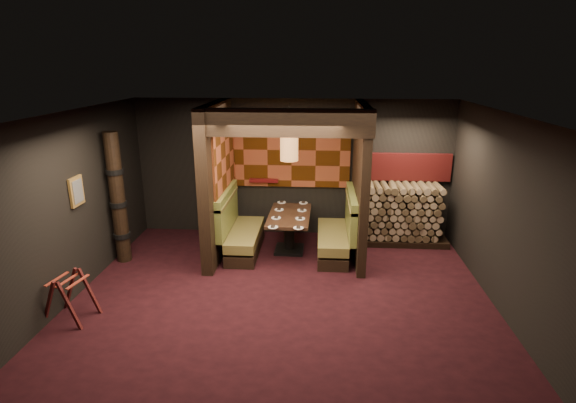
# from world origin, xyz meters

# --- Properties ---
(floor) EXTENTS (6.50, 5.50, 0.02)m
(floor) POSITION_xyz_m (0.00, 0.00, -0.01)
(floor) COLOR black
(floor) RESTS_ON ground
(ceiling) EXTENTS (6.50, 5.50, 0.02)m
(ceiling) POSITION_xyz_m (0.00, 0.00, 2.86)
(ceiling) COLOR black
(ceiling) RESTS_ON ground
(wall_back) EXTENTS (6.50, 0.02, 2.85)m
(wall_back) POSITION_xyz_m (0.00, 2.76, 1.43)
(wall_back) COLOR black
(wall_back) RESTS_ON ground
(wall_front) EXTENTS (6.50, 0.02, 2.85)m
(wall_front) POSITION_xyz_m (0.00, -2.76, 1.43)
(wall_front) COLOR black
(wall_front) RESTS_ON ground
(wall_left) EXTENTS (0.02, 5.50, 2.85)m
(wall_left) POSITION_xyz_m (-3.26, 0.00, 1.43)
(wall_left) COLOR black
(wall_left) RESTS_ON ground
(wall_right) EXTENTS (0.02, 5.50, 2.85)m
(wall_right) POSITION_xyz_m (3.26, 0.00, 1.43)
(wall_right) COLOR black
(wall_right) RESTS_ON ground
(partition_left) EXTENTS (0.20, 2.20, 2.85)m
(partition_left) POSITION_xyz_m (-1.35, 1.65, 1.43)
(partition_left) COLOR black
(partition_left) RESTS_ON floor
(partition_right) EXTENTS (0.15, 2.10, 2.85)m
(partition_right) POSITION_xyz_m (1.30, 1.70, 1.43)
(partition_right) COLOR black
(partition_right) RESTS_ON floor
(header_beam) EXTENTS (2.85, 0.18, 0.44)m
(header_beam) POSITION_xyz_m (-0.02, 0.70, 2.63)
(header_beam) COLOR black
(header_beam) RESTS_ON partition_left
(tapa_back_panel) EXTENTS (2.40, 0.06, 1.55)m
(tapa_back_panel) POSITION_xyz_m (-0.02, 2.71, 1.82)
(tapa_back_panel) COLOR brown
(tapa_back_panel) RESTS_ON wall_back
(tapa_side_panel) EXTENTS (0.04, 1.85, 1.45)m
(tapa_side_panel) POSITION_xyz_m (-1.23, 1.82, 1.85)
(tapa_side_panel) COLOR brown
(tapa_side_panel) RESTS_ON partition_left
(lacquer_shelf) EXTENTS (0.60, 0.12, 0.07)m
(lacquer_shelf) POSITION_xyz_m (-0.60, 2.65, 1.18)
(lacquer_shelf) COLOR #5A0E11
(lacquer_shelf) RESTS_ON wall_back
(booth_bench_left) EXTENTS (0.68, 1.60, 1.14)m
(booth_bench_left) POSITION_xyz_m (-0.96, 1.65, 0.40)
(booth_bench_left) COLOR black
(booth_bench_left) RESTS_ON floor
(booth_bench_right) EXTENTS (0.68, 1.60, 1.14)m
(booth_bench_right) POSITION_xyz_m (0.93, 1.65, 0.40)
(booth_bench_right) COLOR black
(booth_bench_right) RESTS_ON floor
(dining_table) EXTENTS (0.81, 1.45, 0.76)m
(dining_table) POSITION_xyz_m (-0.01, 1.74, 0.52)
(dining_table) COLOR black
(dining_table) RESTS_ON floor
(place_settings) EXTENTS (0.66, 1.66, 0.03)m
(place_settings) POSITION_xyz_m (-0.01, 1.74, 0.77)
(place_settings) COLOR white
(place_settings) RESTS_ON dining_table
(pendant_lamp) EXTENTS (0.33, 0.33, 1.03)m
(pendant_lamp) POSITION_xyz_m (-0.01, 1.69, 2.04)
(pendant_lamp) COLOR #AE713B
(pendant_lamp) RESTS_ON ceiling
(framed_picture) EXTENTS (0.05, 0.36, 0.46)m
(framed_picture) POSITION_xyz_m (-3.22, 0.10, 1.62)
(framed_picture) COLOR olive
(framed_picture) RESTS_ON wall_left
(luggage_rack) EXTENTS (0.75, 0.59, 0.74)m
(luggage_rack) POSITION_xyz_m (-2.97, -0.89, 0.37)
(luggage_rack) COLOR #461413
(luggage_rack) RESTS_ON floor
(totem_column) EXTENTS (0.31, 0.31, 2.40)m
(totem_column) POSITION_xyz_m (-3.05, 1.10, 1.19)
(totem_column) COLOR black
(totem_column) RESTS_ON floor
(firewood_stack) EXTENTS (1.73, 0.70, 1.22)m
(firewood_stack) POSITION_xyz_m (2.29, 2.35, 0.61)
(firewood_stack) COLOR black
(firewood_stack) RESTS_ON floor
(mosaic_header) EXTENTS (1.83, 0.10, 0.56)m
(mosaic_header) POSITION_xyz_m (2.29, 2.68, 1.50)
(mosaic_header) COLOR maroon
(mosaic_header) RESTS_ON wall_back
(bay_front_post) EXTENTS (0.08, 0.08, 2.85)m
(bay_front_post) POSITION_xyz_m (1.39, 1.96, 1.43)
(bay_front_post) COLOR black
(bay_front_post) RESTS_ON floor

